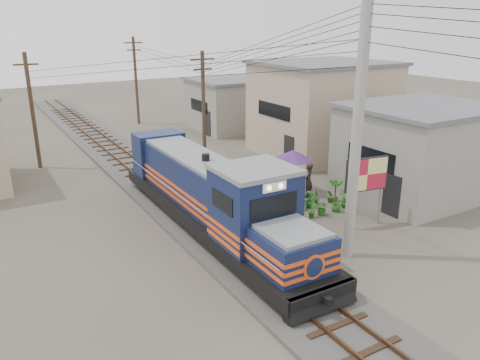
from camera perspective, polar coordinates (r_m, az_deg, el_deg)
ground at (r=17.31m, az=3.06°, el=-11.21°), size 120.00×120.00×0.00m
ballast at (r=25.45m, az=-9.39°, el=-1.21°), size 3.60×70.00×0.16m
track at (r=25.39m, az=-9.42°, el=-0.83°), size 1.15×70.00×0.12m
locomotive at (r=19.85m, az=-3.39°, el=-2.02°), size 2.71×14.74×3.65m
utility_pole_main at (r=17.24m, az=14.10°, el=5.99°), size 0.40×0.40×10.00m
wooden_pole_mid at (r=29.85m, az=-4.47°, el=9.06°), size 1.60×0.24×7.00m
wooden_pole_far at (r=42.82m, az=-12.57°, el=11.91°), size 1.60×0.24×7.50m
wooden_pole_left at (r=31.06m, az=-24.00°, el=7.89°), size 1.60×0.24×7.00m
power_lines at (r=22.55m, az=-9.32°, el=15.74°), size 9.65×19.00×3.30m
shophouse_front at (r=25.94m, az=21.06°, el=3.43°), size 7.35×6.30×4.70m
shophouse_mid at (r=32.63m, az=10.02°, el=8.64°), size 8.40×7.35×6.20m
shophouse_back at (r=40.07m, az=-1.07°, el=9.28°), size 6.30×6.30×4.20m
billboard at (r=20.84m, az=15.17°, el=0.43°), size 2.04×0.47×3.17m
market_umbrella at (r=24.59m, az=6.50°, el=3.02°), size 2.74×2.74×2.32m
vendor at (r=24.33m, az=8.34°, el=-0.07°), size 0.76×0.76×1.79m
plant_nursery at (r=22.83m, az=8.87°, el=-2.54°), size 3.28×2.17×1.05m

